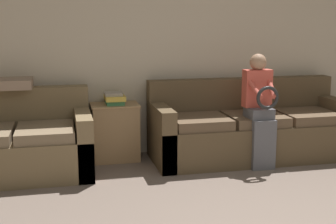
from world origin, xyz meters
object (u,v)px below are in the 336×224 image
at_px(couch_main, 249,130).
at_px(couch_side, 17,145).
at_px(throw_pillow, 10,83).
at_px(book_stack, 114,98).
at_px(child_left_seated, 260,105).
at_px(side_shelf, 115,131).

height_order(couch_main, couch_side, couch_main).
bearing_deg(throw_pillow, book_stack, -2.48).
bearing_deg(throw_pillow, couch_main, -6.18).
bearing_deg(throw_pillow, child_left_seated, -13.70).
distance_m(couch_main, child_left_seated, 0.50).
relative_size(side_shelf, book_stack, 2.15).
bearing_deg(book_stack, child_left_seated, -21.46).
bearing_deg(couch_main, throw_pillow, 173.82).
height_order(couch_main, throw_pillow, throw_pillow).
relative_size(child_left_seated, book_stack, 4.07).
xyz_separation_m(child_left_seated, throw_pillow, (-2.61, 0.64, 0.24)).
bearing_deg(side_shelf, child_left_seated, -21.58).
xyz_separation_m(couch_side, throw_pillow, (-0.06, 0.32, 0.60)).
bearing_deg(side_shelf, couch_side, -165.23).
xyz_separation_m(couch_main, side_shelf, (-1.53, 0.24, 0.01)).
bearing_deg(child_left_seated, side_shelf, 158.42).
distance_m(couch_side, book_stack, 1.16).
height_order(couch_main, book_stack, couch_main).
relative_size(couch_main, couch_side, 1.50).
bearing_deg(book_stack, throw_pillow, 177.52).
distance_m(couch_side, throw_pillow, 0.69).
height_order(couch_side, throw_pillow, throw_pillow).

